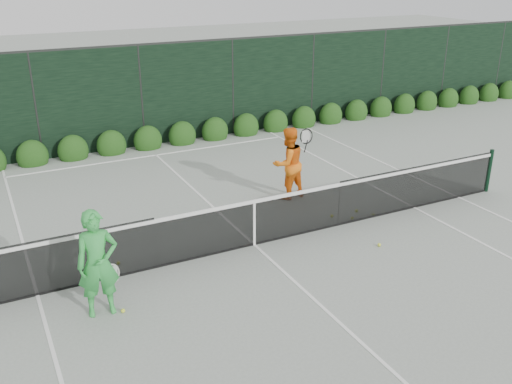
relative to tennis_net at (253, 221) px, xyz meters
name	(u,v)px	position (x,y,z in m)	size (l,w,h in m)	color
ground	(254,245)	(0.02, 0.00, -0.53)	(80.00, 80.00, 0.00)	gray
tennis_net	(253,221)	(0.00, 0.00, 0.00)	(12.90, 0.10, 1.07)	black
player_woman	(98,264)	(-3.20, -0.99, 0.36)	(0.69, 0.47, 1.78)	green
player_man	(288,163)	(1.86, 1.87, 0.33)	(0.96, 0.76, 1.72)	orange
court_lines	(254,245)	(0.02, 0.00, -0.53)	(11.03, 23.83, 0.01)	white
windscreen_fence	(335,229)	(0.02, -2.71, 0.98)	(32.00, 21.07, 3.06)	black
hedge_row	(148,141)	(0.02, 7.15, -0.30)	(31.66, 0.65, 0.94)	#12350E
tennis_balls	(301,236)	(1.02, -0.13, -0.50)	(6.00, 1.69, 0.07)	#DFEF35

